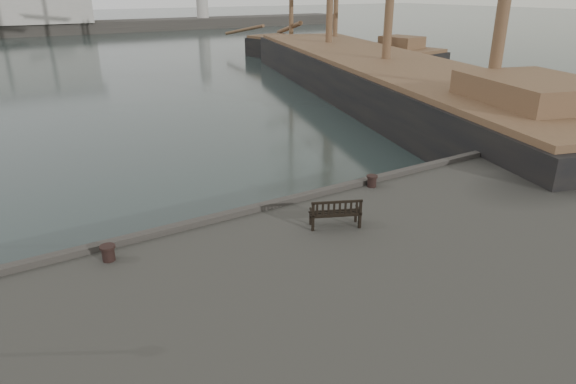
# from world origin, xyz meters

# --- Properties ---
(ground) EXTENTS (400.00, 400.00, 0.00)m
(ground) POSITION_xyz_m (0.00, 0.00, 0.00)
(ground) COLOR black
(ground) RESTS_ON ground
(bench) EXTENTS (1.56, 1.07, 0.85)m
(bench) POSITION_xyz_m (0.91, -2.37, 1.83)
(bench) COLOR black
(bench) RESTS_ON quay
(bollard_left) EXTENTS (0.46, 0.46, 0.42)m
(bollard_left) POSITION_xyz_m (-5.17, -0.88, 1.77)
(bollard_left) COLOR black
(bollard_left) RESTS_ON quay
(bollard_right) EXTENTS (0.48, 0.48, 0.41)m
(bollard_right) POSITION_xyz_m (3.94, -0.50, 1.76)
(bollard_right) COLOR black
(bollard_right) RESTS_ON quay
(tall_ship_main) EXTENTS (22.15, 46.39, 34.29)m
(tall_ship_main) POSITION_xyz_m (19.83, 16.32, 0.85)
(tall_ship_main) COLOR black
(tall_ship_main) RESTS_ON ground
(tall_ship_far) EXTENTS (9.63, 25.96, 21.78)m
(tall_ship_far) POSITION_xyz_m (28.16, 33.57, 0.73)
(tall_ship_far) COLOR black
(tall_ship_far) RESTS_ON ground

